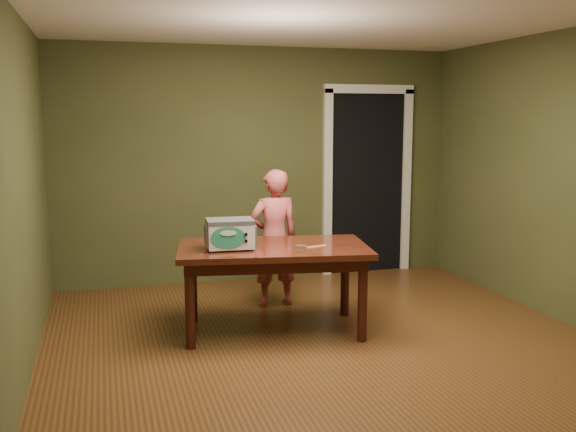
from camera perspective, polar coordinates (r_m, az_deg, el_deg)
The scene contains 8 objects.
floor at distance 5.14m, azimuth 4.33°, elevation -12.17°, with size 5.00×5.00×0.00m, color brown.
room_shell at distance 4.80m, azimuth 4.56°, elevation 7.24°, with size 4.52×5.02×2.61m.
doorway at distance 7.90m, azimuth 6.19°, elevation 3.11°, with size 1.10×0.66×2.25m.
dining_table at distance 5.48m, azimuth -1.31°, elevation -3.69°, with size 1.73×1.15×0.75m.
toy_oven at distance 5.31m, azimuth -5.18°, elevation -1.51°, with size 0.43×0.30×0.25m.
baking_pan at distance 5.37m, azimuth 1.14°, elevation -2.73°, with size 0.10×0.10×0.02m.
spatula at distance 5.42m, azimuth 2.58°, elevation -2.72°, with size 0.18×0.03×0.01m, color #F4CF6A.
child at distance 6.22m, azimuth -1.25°, elevation -1.98°, with size 0.49×0.32×1.34m, color #C75255.
Camera 1 is at (-1.70, -4.48, 1.84)m, focal length 40.00 mm.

